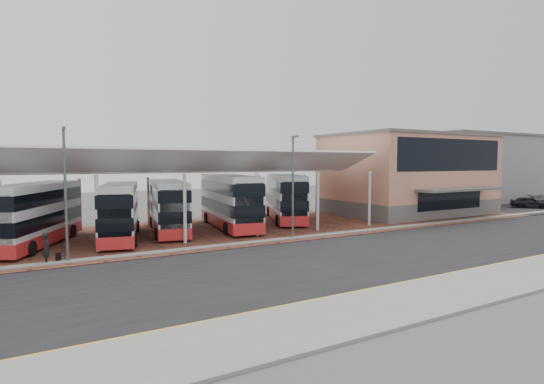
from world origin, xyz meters
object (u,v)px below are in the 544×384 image
object	(u,v)px
bus_4	(229,202)
bus_2	(120,212)
bus_1	(35,215)
terminal	(408,174)
bus_3	(168,207)
carpark_car_a	(529,202)
bus_5	(285,198)
pedestrian	(46,248)

from	to	relation	value
bus_4	bus_2	bearing A→B (deg)	-164.58
bus_1	bus_2	world-z (taller)	bus_1
terminal	bus_3	world-z (taller)	terminal
carpark_car_a	bus_3	bearing A→B (deg)	132.76
bus_2	bus_5	size ratio (longest dim) A/B	0.92
bus_1	pedestrian	xyz separation A→B (m)	(0.46, -6.28, -1.32)
bus_1	bus_3	distance (m)	9.99
pedestrian	bus_4	bearing A→B (deg)	-78.58
bus_5	carpark_car_a	bearing A→B (deg)	12.97
terminal	pedestrian	size ratio (longest dim) A/B	10.15
pedestrian	carpark_car_a	world-z (taller)	pedestrian
bus_3	bus_4	distance (m)	5.58
bus_2	bus_3	distance (m)	4.45
bus_3	bus_4	size ratio (longest dim) A/B	0.91
bus_4	pedestrian	bearing A→B (deg)	-146.03
bus_4	bus_5	distance (m)	7.12
terminal	carpark_car_a	distance (m)	18.70
bus_5	pedestrian	size ratio (longest dim) A/B	6.38
bus_2	bus_5	xyz separation A→B (m)	(16.71, 2.83, 0.21)
pedestrian	terminal	bearing A→B (deg)	-93.28
bus_1	pedestrian	distance (m)	6.43
bus_4	bus_5	xyz separation A→B (m)	(6.94, 1.62, -0.04)
terminal	bus_5	size ratio (longest dim) A/B	1.59
bus_3	bus_1	bearing A→B (deg)	-162.41
terminal	carpark_car_a	size ratio (longest dim) A/B	4.24
terminal	bus_4	bearing A→B (deg)	-179.64
bus_1	carpark_car_a	bearing A→B (deg)	21.29
bus_2	bus_3	bearing A→B (deg)	33.02
bus_3	carpark_car_a	bearing A→B (deg)	5.29
terminal	bus_5	bearing A→B (deg)	174.79
bus_1	bus_3	size ratio (longest dim) A/B	1.00
bus_1	bus_3	xyz separation A→B (m)	(9.92, 1.19, -0.05)
terminal	bus_4	world-z (taller)	terminal
bus_1	bus_2	xyz separation A→B (m)	(5.72, -0.28, -0.09)
terminal	bus_4	size ratio (longest dim) A/B	1.54
bus_3	bus_4	bearing A→B (deg)	8.17
terminal	bus_3	size ratio (longest dim) A/B	1.69
terminal	bus_2	xyz separation A→B (m)	(-32.84, -1.36, -2.47)
terminal	pedestrian	bearing A→B (deg)	-169.07
bus_1	carpark_car_a	world-z (taller)	bus_1
bus_5	terminal	bearing A→B (deg)	17.50
bus_2	carpark_car_a	xyz separation A→B (m)	(50.62, -2.99, -1.37)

